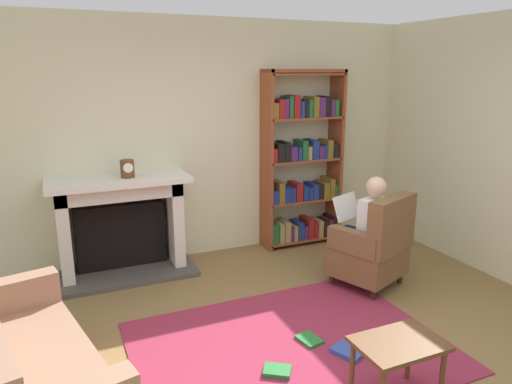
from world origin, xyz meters
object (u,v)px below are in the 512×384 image
object	(u,v)px
mantel_clock	(127,169)
bookshelf	(302,163)
armchair_reading	(374,247)
side_table	(398,351)
seated_reader	(365,226)
sofa_floral	(24,375)
fireplace	(121,222)

from	to	relation	value
mantel_clock	bookshelf	xyz separation A→B (m)	(2.10, 0.14, -0.13)
bookshelf	armchair_reading	distance (m)	1.52
armchair_reading	side_table	world-z (taller)	armchair_reading
bookshelf	side_table	world-z (taller)	bookshelf
mantel_clock	armchair_reading	bearing A→B (deg)	-30.24
seated_reader	side_table	distance (m)	1.83
mantel_clock	bookshelf	distance (m)	2.11
sofa_floral	side_table	xyz separation A→B (m)	(2.20, -0.79, 0.06)
side_table	armchair_reading	bearing A→B (deg)	57.80
seated_reader	sofa_floral	distance (m)	3.21
mantel_clock	sofa_floral	size ratio (longest dim) A/B	0.10
armchair_reading	side_table	bearing A→B (deg)	36.03
seated_reader	bookshelf	bearing A→B (deg)	-111.05
fireplace	armchair_reading	size ratio (longest dim) A/B	1.50
mantel_clock	bookshelf	world-z (taller)	bookshelf
fireplace	sofa_floral	world-z (taller)	fireplace
fireplace	mantel_clock	distance (m)	0.61
seated_reader	side_table	size ratio (longest dim) A/B	2.04
seated_reader	fireplace	bearing A→B (deg)	-51.34
mantel_clock	side_table	size ratio (longest dim) A/B	0.32
fireplace	armchair_reading	xyz separation A→B (m)	(2.25, -1.36, -0.14)
bookshelf	sofa_floral	bearing A→B (deg)	-145.92
mantel_clock	seated_reader	world-z (taller)	mantel_clock
fireplace	side_table	xyz separation A→B (m)	(1.32, -2.84, -0.19)
mantel_clock	side_table	distance (m)	3.10
bookshelf	sofa_floral	xyz separation A→B (m)	(-3.08, -2.08, -0.71)
bookshelf	side_table	distance (m)	3.07
fireplace	armchair_reading	world-z (taller)	fireplace
fireplace	sofa_floral	size ratio (longest dim) A/B	0.80
bookshelf	side_table	xyz separation A→B (m)	(-0.87, -2.87, -0.65)
mantel_clock	seated_reader	distance (m)	2.47
seated_reader	side_table	xyz separation A→B (m)	(-0.89, -1.59, -0.24)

